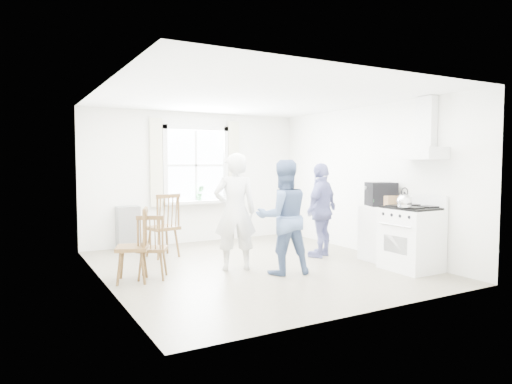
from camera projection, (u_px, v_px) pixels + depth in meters
name	position (u px, v px, depth m)	size (l,w,h in m)	color
room_shell	(256.00, 183.00, 6.99)	(4.62, 5.12, 2.64)	gray
window_assembly	(196.00, 170.00, 9.12)	(1.88, 0.24, 1.70)	white
range_hood	(421.00, 143.00, 6.78)	(0.45, 0.76, 0.94)	silver
shelf_unit	(128.00, 228.00, 8.41)	(0.40, 0.30, 0.80)	gray
gas_stove	(411.00, 238.00, 6.79)	(0.68, 0.76, 1.12)	white
kettle	(404.00, 201.00, 6.54)	(0.21, 0.21, 0.30)	silver
low_cabinet	(381.00, 233.00, 7.44)	(0.50, 0.55, 0.90)	silver
stereo_stack	(381.00, 194.00, 7.44)	(0.54, 0.52, 0.38)	black
cardboard_box	(390.00, 201.00, 7.31)	(0.28, 0.20, 0.18)	tan
windsor_chair_a	(166.00, 219.00, 7.65)	(0.55, 0.54, 1.09)	#4D3419
windsor_chair_b	(151.00, 240.00, 6.21)	(0.50, 0.50, 0.90)	#4D3419
windsor_chair_c	(140.00, 236.00, 6.14)	(0.53, 0.54, 1.01)	#4D3419
person_left	(235.00, 212.00, 6.78)	(0.64, 0.64, 1.75)	silver
person_mid	(283.00, 217.00, 6.55)	(0.80, 0.80, 1.65)	#4C628D
person_right	(322.00, 210.00, 7.75)	(0.94, 0.94, 1.60)	navy
potted_plant	(200.00, 193.00, 9.09)	(0.16, 0.16, 0.30)	#367A40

